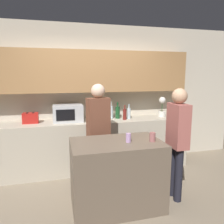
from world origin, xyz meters
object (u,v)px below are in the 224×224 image
at_px(microwave, 68,113).
at_px(person_left, 178,135).
at_px(toaster, 31,118).
at_px(bottle_0, 111,112).
at_px(bottle_2, 125,114).
at_px(bottle_1, 118,112).
at_px(cup_0, 152,137).
at_px(bottle_3, 129,113).
at_px(cup_1, 128,138).
at_px(person_center, 98,127).
at_px(potted_plant, 162,107).

bearing_deg(microwave, person_left, -42.95).
height_order(toaster, bottle_0, bottle_0).
xyz_separation_m(bottle_2, person_left, (0.39, -1.21, -0.10)).
distance_m(bottle_1, cup_0, 1.44).
bearing_deg(bottle_3, cup_0, -95.51).
distance_m(microwave, cup_1, 1.53).
bearing_deg(person_left, bottle_2, 18.94).
bearing_deg(person_center, bottle_1, -136.69).
xyz_separation_m(cup_0, person_left, (0.41, 0.08, -0.03)).
relative_size(cup_1, person_left, 0.07).
bearing_deg(bottle_2, potted_plant, 8.11).
height_order(microwave, potted_plant, potted_plant).
relative_size(potted_plant, bottle_2, 1.42).
xyz_separation_m(bottle_3, person_center, (-0.71, -0.63, -0.07)).
relative_size(toaster, person_left, 0.16).
xyz_separation_m(microwave, potted_plant, (1.85, 0.00, 0.05)).
relative_size(potted_plant, bottle_0, 1.22).
relative_size(potted_plant, bottle_1, 1.25).
height_order(toaster, potted_plant, potted_plant).
height_order(toaster, person_center, person_center).
bearing_deg(cup_0, cup_1, 171.90).
height_order(potted_plant, person_center, person_center).
distance_m(microwave, bottle_1, 0.94).
distance_m(bottle_2, person_left, 1.27).
bearing_deg(potted_plant, microwave, -179.95).
bearing_deg(bottle_2, microwave, 173.65).
distance_m(bottle_1, person_left, 1.45).
height_order(bottle_2, cup_1, bottle_2).
bearing_deg(person_left, bottle_3, 13.70).
relative_size(bottle_1, bottle_3, 1.13).
distance_m(bottle_0, cup_1, 1.43).
height_order(bottle_0, person_left, person_left).
bearing_deg(bottle_0, microwave, -175.28).
bearing_deg(potted_plant, cup_0, -121.05).
relative_size(cup_0, person_center, 0.07).
bearing_deg(potted_plant, bottle_2, -171.89).
bearing_deg(cup_1, bottle_0, 85.17).
xyz_separation_m(potted_plant, person_center, (-1.42, -0.68, -0.16)).
relative_size(cup_0, cup_1, 1.01).
distance_m(toaster, bottle_1, 1.58).
bearing_deg(bottle_2, person_center, -137.17).
xyz_separation_m(potted_plant, bottle_1, (-0.91, 0.03, -0.08)).
bearing_deg(bottle_1, bottle_2, -57.40).
distance_m(potted_plant, bottle_1, 0.92).
bearing_deg(toaster, bottle_3, -1.54).
height_order(cup_1, person_center, person_center).
relative_size(bottle_1, bottle_2, 1.14).
distance_m(bottle_1, cup_1, 1.42).
distance_m(bottle_0, bottle_2, 0.29).
distance_m(bottle_0, bottle_3, 0.34).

